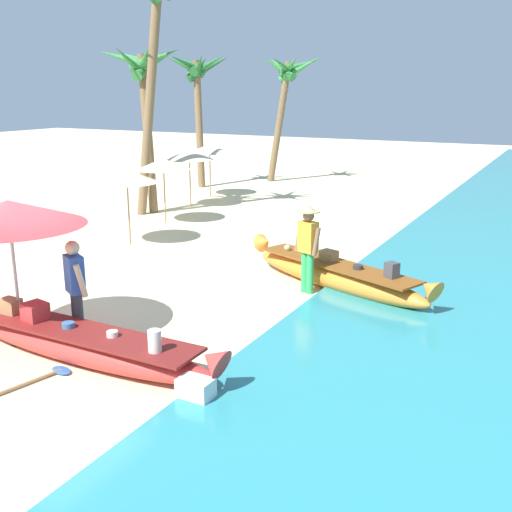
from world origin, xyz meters
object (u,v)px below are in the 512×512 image
(palm_tree_tall_inland, at_px, (288,79))
(cooler_box, at_px, (196,391))
(patio_umbrella_large, at_px, (9,214))
(boat_red_foreground, at_px, (82,344))
(person_vendor_hatted, at_px, (308,243))
(paddle, at_px, (32,382))
(person_tourist_customer, at_px, (76,286))
(palm_tree_far_behind, at_px, (156,18))
(palm_tree_mid_cluster, at_px, (198,78))
(palm_tree_leaning_seaward, at_px, (144,76))
(boat_orange_midground, at_px, (336,275))

(palm_tree_tall_inland, bearing_deg, cooler_box, -68.45)
(patio_umbrella_large, bearing_deg, palm_tree_tall_inland, 101.43)
(boat_red_foreground, relative_size, person_vendor_hatted, 2.79)
(person_vendor_hatted, bearing_deg, paddle, -108.73)
(person_vendor_hatted, height_order, paddle, person_vendor_hatted)
(person_tourist_customer, relative_size, palm_tree_tall_inland, 0.31)
(palm_tree_tall_inland, bearing_deg, person_tourist_customer, -75.66)
(person_tourist_customer, height_order, palm_tree_far_behind, palm_tree_far_behind)
(boat_red_foreground, height_order, palm_tree_mid_cluster, palm_tree_mid_cluster)
(palm_tree_tall_inland, relative_size, palm_tree_leaning_seaward, 1.01)
(patio_umbrella_large, height_order, palm_tree_leaning_seaward, palm_tree_leaning_seaward)
(boat_red_foreground, distance_m, paddle, 0.90)
(patio_umbrella_large, relative_size, paddle, 1.46)
(boat_orange_midground, xyz_separation_m, cooler_box, (0.06, -5.15, -0.12))
(patio_umbrella_large, bearing_deg, palm_tree_mid_cluster, 112.68)
(palm_tree_tall_inland, xyz_separation_m, cooler_box, (7.01, -17.75, -4.08))
(palm_tree_tall_inland, bearing_deg, palm_tree_mid_cluster, -133.59)
(palm_tree_tall_inland, xyz_separation_m, paddle, (4.74, -18.33, -4.22))
(palm_tree_leaning_seaward, distance_m, palm_tree_far_behind, 1.86)
(patio_umbrella_large, distance_m, palm_tree_mid_cluster, 16.03)
(person_vendor_hatted, height_order, palm_tree_far_behind, palm_tree_far_behind)
(palm_tree_leaning_seaward, xyz_separation_m, palm_tree_mid_cluster, (-1.39, 5.16, 0.04))
(paddle, bearing_deg, boat_red_foreground, 82.62)
(person_vendor_hatted, bearing_deg, boat_red_foreground, -110.82)
(paddle, bearing_deg, palm_tree_mid_cluster, 115.23)
(person_tourist_customer, bearing_deg, boat_orange_midground, 59.27)
(boat_red_foreground, distance_m, cooler_box, 2.18)
(paddle, bearing_deg, palm_tree_leaning_seaward, 119.74)
(cooler_box, bearing_deg, palm_tree_far_behind, 129.17)
(person_vendor_hatted, relative_size, paddle, 1.12)
(palm_tree_tall_inland, bearing_deg, boat_orange_midground, -61.12)
(palm_tree_tall_inland, bearing_deg, palm_tree_far_behind, -92.32)
(boat_orange_midground, xyz_separation_m, paddle, (-2.21, -5.72, -0.27))
(cooler_box, bearing_deg, palm_tree_leaning_seaward, 131.00)
(boat_red_foreground, xyz_separation_m, palm_tree_mid_cluster, (-7.46, 14.73, 3.99))
(palm_tree_leaning_seaward, distance_m, palm_tree_mid_cluster, 5.34)
(person_vendor_hatted, distance_m, palm_tree_far_behind, 9.60)
(boat_orange_midground, bearing_deg, person_vendor_hatted, -133.10)
(boat_red_foreground, relative_size, cooler_box, 11.00)
(boat_red_foreground, xyz_separation_m, palm_tree_far_behind, (-5.19, 9.11, 5.53))
(cooler_box, bearing_deg, paddle, -164.65)
(boat_red_foreground, relative_size, palm_tree_leaning_seaward, 0.94)
(palm_tree_tall_inland, height_order, palm_tree_mid_cluster, palm_tree_mid_cluster)
(cooler_box, bearing_deg, person_vendor_hatted, 97.06)
(person_vendor_hatted, xyz_separation_m, palm_tree_far_behind, (-6.86, 4.71, 4.79))
(patio_umbrella_large, bearing_deg, boat_red_foreground, -3.28)
(palm_tree_tall_inland, relative_size, paddle, 3.39)
(palm_tree_leaning_seaward, bearing_deg, palm_tree_tall_inland, 81.22)
(boat_orange_midground, distance_m, palm_tree_leaning_seaward, 10.22)
(boat_red_foreground, distance_m, palm_tree_leaning_seaward, 12.00)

